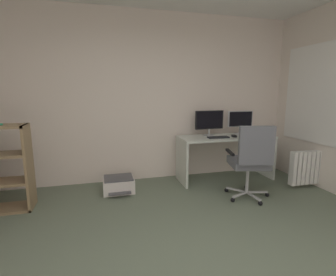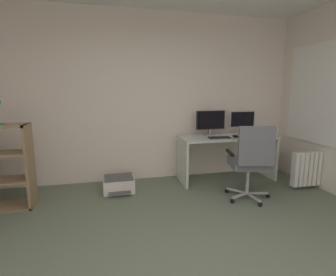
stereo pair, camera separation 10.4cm
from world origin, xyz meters
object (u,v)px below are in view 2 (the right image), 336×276
Objects in this scene: printer at (119,184)px; desk at (227,148)px; monitor_secondary at (242,120)px; computer_mouse at (235,136)px; office_chair at (251,159)px; radiator at (315,168)px; monitor_main at (211,121)px; keyboard at (219,138)px.

desk is at bearing 3.62° from printer.
monitor_secondary is at bearing 22.99° from desk.
monitor_secondary is 0.43m from computer_mouse.
desk reaches higher than printer.
office_chair reaches higher than radiator.
monitor_main is 1.80m from printer.
keyboard is at bearing -153.65° from monitor_secondary.
desk is at bearing 34.70° from keyboard.
computer_mouse is 0.13× the size of radiator.
monitor_secondary is at bearing 6.81° from printer.
desk is 3.50× the size of monitor_secondary.
monitor_main is 0.36m from keyboard.
keyboard is 3.40× the size of computer_mouse.
monitor_main is 1.49× the size of keyboard.
monitor_main reaches higher than office_chair.
desk is 0.87m from office_chair.
radiator is (1.15, -0.68, -0.23)m from desk.
keyboard is (0.05, -0.26, -0.24)m from monitor_main.
office_chair reaches higher than desk.
office_chair is 1.26m from radiator.
computer_mouse is 0.22× the size of printer.
desk is 2.03× the size of radiator.
monitor_main is at bearing 103.26° from keyboard.
printer is 0.58× the size of radiator.
keyboard is at bearing 157.44° from radiator.
radiator reaches higher than printer.
monitor_main reaches higher than keyboard.
office_chair is at bearing -111.99° from monitor_secondary.
computer_mouse reaches higher than printer.
monitor_secondary is at bearing 0.01° from monitor_main.
printer is at bearing -174.14° from computer_mouse.
monitor_secondary reaches higher than desk.
computer_mouse is 1.99m from printer.
keyboard is (-0.20, -0.12, 0.20)m from desk.
radiator is (1.35, -0.56, -0.44)m from keyboard.
computer_mouse is 1.28m from radiator.
monitor_secondary is at bearing 52.32° from computer_mouse.
desk is at bearing 130.35° from computer_mouse.
computer_mouse is 0.78m from office_chair.
printer is at bearing -170.69° from monitor_main.
printer is at bearing -176.38° from desk.
monitor_main reaches higher than radiator.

